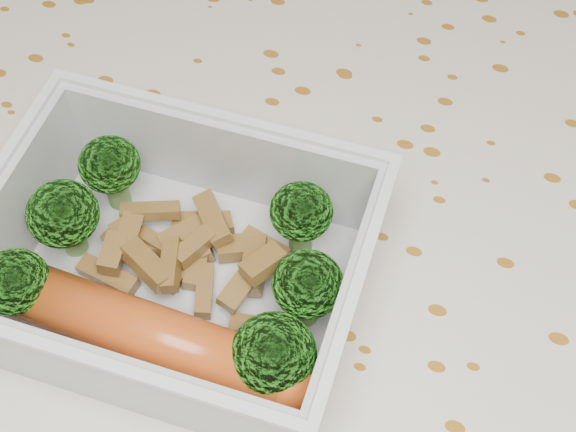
% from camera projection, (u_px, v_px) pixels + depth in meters
% --- Properties ---
extents(dining_table, '(1.40, 0.90, 0.75)m').
position_uv_depth(dining_table, '(285.00, 330.00, 0.48)').
color(dining_table, brown).
rests_on(dining_table, ground).
extents(tablecloth, '(1.46, 0.96, 0.19)m').
position_uv_depth(tablecloth, '(284.00, 290.00, 0.44)').
color(tablecloth, beige).
rests_on(tablecloth, dining_table).
extents(lunch_container, '(0.18, 0.14, 0.06)m').
position_uv_depth(lunch_container, '(178.00, 272.00, 0.38)').
color(lunch_container, silver).
rests_on(lunch_container, tablecloth).
extents(broccoli_florets, '(0.16, 0.11, 0.05)m').
position_uv_depth(broccoli_florets, '(180.00, 259.00, 0.37)').
color(broccoli_florets, '#608C3F').
rests_on(broccoli_florets, lunch_container).
extents(meat_pile, '(0.11, 0.07, 0.03)m').
position_uv_depth(meat_pile, '(188.00, 253.00, 0.39)').
color(meat_pile, brown).
rests_on(meat_pile, lunch_container).
extents(sausage, '(0.15, 0.03, 0.03)m').
position_uv_depth(sausage, '(154.00, 336.00, 0.35)').
color(sausage, '#B24616').
rests_on(sausage, lunch_container).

